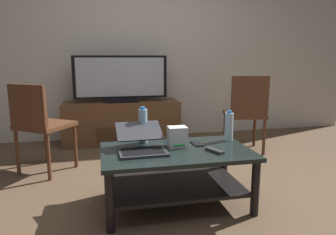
{
  "coord_description": "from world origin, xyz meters",
  "views": [
    {
      "loc": [
        -0.61,
        -2.27,
        1.12
      ],
      "look_at": [
        -0.03,
        0.4,
        0.59
      ],
      "focal_mm": 33.2,
      "sensor_mm": 36.0,
      "label": 1
    }
  ],
  "objects": [
    {
      "name": "tv_remote",
      "position": [
        0.18,
        -0.21,
        0.45
      ],
      "size": [
        0.1,
        0.16,
        0.02
      ],
      "primitive_type": "cube",
      "rotation": [
        0.0,
        0.0,
        0.42
      ],
      "color": "#2D2D30",
      "rests_on": "coffee_table"
    },
    {
      "name": "cell_phone",
      "position": [
        0.12,
        0.01,
        0.44
      ],
      "size": [
        0.07,
        0.14,
        0.01
      ],
      "primitive_type": "cube",
      "rotation": [
        0.0,
        0.0,
        0.03
      ],
      "color": "black",
      "rests_on": "coffee_table"
    },
    {
      "name": "side_chair",
      "position": [
        -1.2,
        0.81,
        0.51
      ],
      "size": [
        0.61,
        0.61,
        0.88
      ],
      "color": "#59331E",
      "rests_on": "ground"
    },
    {
      "name": "dining_chair",
      "position": [
        1.04,
        1.02,
        0.51
      ],
      "size": [
        0.52,
        0.52,
        0.92
      ],
      "color": "#59331E",
      "rests_on": "ground"
    },
    {
      "name": "router_box",
      "position": [
        -0.05,
        -0.02,
        0.52
      ],
      "size": [
        0.14,
        0.12,
        0.16
      ],
      "color": "white",
      "rests_on": "coffee_table"
    },
    {
      "name": "water_bottle_far",
      "position": [
        -0.29,
        0.15,
        0.58
      ],
      "size": [
        0.07,
        0.07,
        0.29
      ],
      "color": "#99C6E5",
      "rests_on": "coffee_table"
    },
    {
      "name": "media_cabinet",
      "position": [
        -0.35,
        1.82,
        0.27
      ],
      "size": [
        1.5,
        0.49,
        0.54
      ],
      "color": "brown",
      "rests_on": "ground"
    },
    {
      "name": "ground_plane",
      "position": [
        0.0,
        0.0,
        0.0
      ],
      "size": [
        7.68,
        7.68,
        0.0
      ],
      "primitive_type": "plane",
      "color": "brown"
    },
    {
      "name": "television",
      "position": [
        -0.35,
        1.8,
        0.83
      ],
      "size": [
        1.21,
        0.2,
        0.6
      ],
      "color": "black",
      "rests_on": "media_cabinet"
    },
    {
      "name": "water_bottle_near",
      "position": [
        0.41,
        0.07,
        0.56
      ],
      "size": [
        0.07,
        0.07,
        0.25
      ],
      "color": "silver",
      "rests_on": "coffee_table"
    },
    {
      "name": "back_wall",
      "position": [
        0.0,
        2.14,
        1.4
      ],
      "size": [
        6.4,
        0.12,
        2.8
      ],
      "primitive_type": "cube",
      "color": "beige",
      "rests_on": "ground"
    },
    {
      "name": "coffee_table",
      "position": [
        -0.08,
        -0.1,
        0.3
      ],
      "size": [
        1.11,
        0.67,
        0.44
      ],
      "color": "black",
      "rests_on": "ground"
    },
    {
      "name": "laptop",
      "position": [
        -0.33,
        -0.07,
        0.5
      ],
      "size": [
        0.36,
        0.41,
        0.18
      ],
      "color": "#333338",
      "rests_on": "coffee_table"
    }
  ]
}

